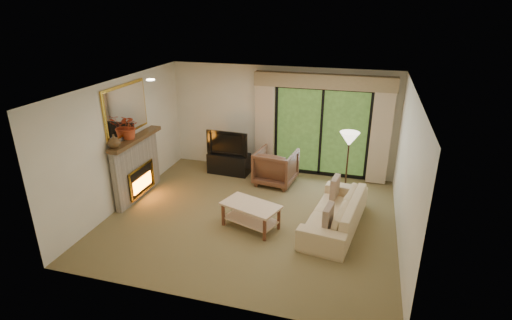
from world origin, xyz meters
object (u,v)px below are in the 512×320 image
(coffee_table, at_px, (251,216))
(media_console, at_px, (229,163))
(sofa, at_px, (335,212))
(armchair, at_px, (276,167))

(coffee_table, bearing_deg, media_console, 137.05)
(media_console, distance_m, coffee_table, 2.64)
(media_console, relative_size, coffee_table, 0.94)
(media_console, xyz_separation_m, sofa, (2.77, -1.89, 0.06))
(sofa, xyz_separation_m, coffee_table, (-1.52, -0.44, -0.08))
(coffee_table, bearing_deg, sofa, 34.75)
(media_console, height_order, armchair, armchair)
(sofa, height_order, coffee_table, sofa)
(media_console, distance_m, armchair, 1.29)
(media_console, xyz_separation_m, armchair, (1.25, -0.27, 0.16))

